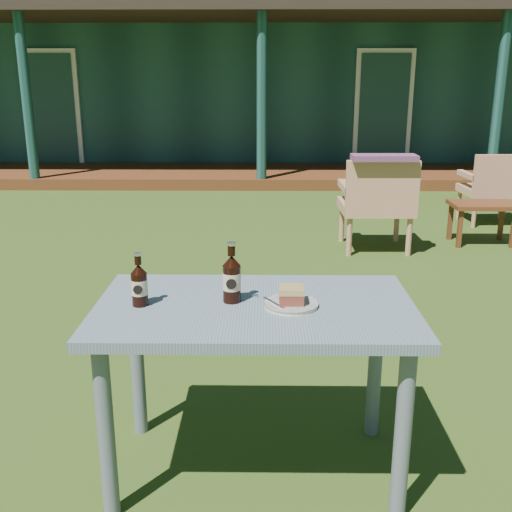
{
  "coord_description": "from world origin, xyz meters",
  "views": [
    {
      "loc": [
        0.03,
        -3.7,
        1.53
      ],
      "look_at": [
        0.0,
        -1.3,
        0.82
      ],
      "focal_mm": 42.0,
      "sensor_mm": 36.0,
      "label": 1
    }
  ],
  "objects_px": {
    "cola_bottle_far": "(139,285)",
    "armchair_left": "(378,199)",
    "cake_slice": "(291,295)",
    "side_table": "(483,209)",
    "plate": "(291,304)",
    "cola_bottle_near": "(232,278)",
    "cafe_table": "(255,329)",
    "armchair_right": "(494,185)"
  },
  "relations": [
    {
      "from": "armchair_right",
      "to": "side_table",
      "type": "distance_m",
      "value": 0.89
    },
    {
      "from": "cola_bottle_far",
      "to": "armchair_left",
      "type": "xyz_separation_m",
      "value": [
        1.49,
        3.27,
        -0.32
      ]
    },
    {
      "from": "plate",
      "to": "cola_bottle_far",
      "type": "bearing_deg",
      "value": 179.76
    },
    {
      "from": "cafe_table",
      "to": "cola_bottle_far",
      "type": "xyz_separation_m",
      "value": [
        -0.43,
        -0.01,
        0.18
      ]
    },
    {
      "from": "plate",
      "to": "armchair_right",
      "type": "bearing_deg",
      "value": 61.25
    },
    {
      "from": "cafe_table",
      "to": "side_table",
      "type": "relative_size",
      "value": 2.0
    },
    {
      "from": "cafe_table",
      "to": "armchair_right",
      "type": "xyz_separation_m",
      "value": [
        2.51,
        4.31,
        -0.18
      ]
    },
    {
      "from": "cola_bottle_near",
      "to": "armchair_left",
      "type": "relative_size",
      "value": 0.27
    },
    {
      "from": "cake_slice",
      "to": "side_table",
      "type": "xyz_separation_m",
      "value": [
        1.99,
        3.53,
        -0.42
      ]
    },
    {
      "from": "plate",
      "to": "armchair_left",
      "type": "xyz_separation_m",
      "value": [
        0.93,
        3.27,
        -0.25
      ]
    },
    {
      "from": "cake_slice",
      "to": "armchair_right",
      "type": "relative_size",
      "value": 0.12
    },
    {
      "from": "plate",
      "to": "cake_slice",
      "type": "bearing_deg",
      "value": -33.39
    },
    {
      "from": "armchair_right",
      "to": "side_table",
      "type": "height_order",
      "value": "armchair_right"
    },
    {
      "from": "armchair_right",
      "to": "side_table",
      "type": "bearing_deg",
      "value": -115.95
    },
    {
      "from": "cake_slice",
      "to": "armchair_left",
      "type": "bearing_deg",
      "value": 74.13
    },
    {
      "from": "cafe_table",
      "to": "cola_bottle_near",
      "type": "height_order",
      "value": "cola_bottle_near"
    },
    {
      "from": "cola_bottle_far",
      "to": "plate",
      "type": "bearing_deg",
      "value": -0.24
    },
    {
      "from": "plate",
      "to": "cola_bottle_far",
      "type": "height_order",
      "value": "cola_bottle_far"
    },
    {
      "from": "plate",
      "to": "armchair_right",
      "type": "distance_m",
      "value": 4.94
    },
    {
      "from": "cola_bottle_near",
      "to": "side_table",
      "type": "relative_size",
      "value": 0.39
    },
    {
      "from": "cola_bottle_far",
      "to": "armchair_left",
      "type": "distance_m",
      "value": 3.6
    },
    {
      "from": "cola_bottle_near",
      "to": "armchair_left",
      "type": "distance_m",
      "value": 3.44
    },
    {
      "from": "plate",
      "to": "cafe_table",
      "type": "bearing_deg",
      "value": 172.8
    },
    {
      "from": "cake_slice",
      "to": "cola_bottle_far",
      "type": "xyz_separation_m",
      "value": [
        -0.56,
        0.0,
        0.04
      ]
    },
    {
      "from": "cake_slice",
      "to": "side_table",
      "type": "height_order",
      "value": "cake_slice"
    },
    {
      "from": "cake_slice",
      "to": "cola_bottle_near",
      "type": "height_order",
      "value": "cola_bottle_near"
    },
    {
      "from": "plate",
      "to": "cola_bottle_near",
      "type": "xyz_separation_m",
      "value": [
        -0.22,
        0.05,
        0.08
      ]
    },
    {
      "from": "cola_bottle_far",
      "to": "armchair_right",
      "type": "distance_m",
      "value": 5.24
    },
    {
      "from": "cake_slice",
      "to": "armchair_left",
      "type": "xyz_separation_m",
      "value": [
        0.93,
        3.27,
        -0.28
      ]
    },
    {
      "from": "cola_bottle_far",
      "to": "armchair_left",
      "type": "height_order",
      "value": "cola_bottle_far"
    },
    {
      "from": "cola_bottle_near",
      "to": "armchair_left",
      "type": "bearing_deg",
      "value": 70.33
    },
    {
      "from": "cola_bottle_near",
      "to": "cola_bottle_far",
      "type": "distance_m",
      "value": 0.34
    },
    {
      "from": "cola_bottle_far",
      "to": "armchair_right",
      "type": "bearing_deg",
      "value": 55.82
    },
    {
      "from": "cola_bottle_far",
      "to": "armchair_right",
      "type": "height_order",
      "value": "cola_bottle_far"
    },
    {
      "from": "cake_slice",
      "to": "cola_bottle_near",
      "type": "xyz_separation_m",
      "value": [
        -0.22,
        0.05,
        0.05
      ]
    },
    {
      "from": "cola_bottle_near",
      "to": "armchair_right",
      "type": "xyz_separation_m",
      "value": [
        2.6,
        4.28,
        -0.38
      ]
    },
    {
      "from": "cola_bottle_near",
      "to": "cola_bottle_far",
      "type": "xyz_separation_m",
      "value": [
        -0.34,
        -0.04,
        -0.01
      ]
    },
    {
      "from": "armchair_left",
      "to": "side_table",
      "type": "height_order",
      "value": "armchair_left"
    },
    {
      "from": "cafe_table",
      "to": "armchair_left",
      "type": "height_order",
      "value": "armchair_left"
    },
    {
      "from": "cola_bottle_far",
      "to": "armchair_left",
      "type": "bearing_deg",
      "value": 65.44
    },
    {
      "from": "cola_bottle_far",
      "to": "side_table",
      "type": "height_order",
      "value": "cola_bottle_far"
    },
    {
      "from": "cake_slice",
      "to": "armchair_left",
      "type": "height_order",
      "value": "armchair_left"
    }
  ]
}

